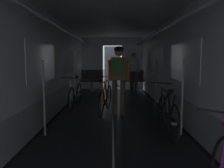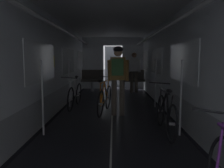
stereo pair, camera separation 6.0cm
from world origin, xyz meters
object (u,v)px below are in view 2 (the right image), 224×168
at_px(bicycle_white, 75,95).
at_px(bicycle_black, 166,114).
at_px(person_cyclist_aisle, 118,73).
at_px(bicycle_orange_in_aisle, 105,99).
at_px(bench_seat_far_right, 133,78).
at_px(bench_seat_far_left, 92,78).
at_px(person_standing_near_bench, 134,70).

bearing_deg(bicycle_white, bicycle_black, -48.33).
bearing_deg(person_cyclist_aisle, bicycle_orange_in_aisle, 141.92).
bearing_deg(bench_seat_far_right, bicycle_white, -119.36).
distance_m(bicycle_black, bicycle_white, 3.17).
distance_m(bench_seat_far_left, person_cyclist_aisle, 4.60).
bearing_deg(bicycle_white, person_cyclist_aisle, -36.90).
bearing_deg(person_cyclist_aisle, bench_seat_far_right, 80.43).
distance_m(person_cyclist_aisle, person_standing_near_bench, 4.15).
bearing_deg(bicycle_black, bicycle_orange_in_aisle, 125.43).
bearing_deg(bench_seat_far_left, bicycle_black, -71.93).
distance_m(bench_seat_far_right, bicycle_orange_in_aisle, 4.33).
xyz_separation_m(bench_seat_far_left, bicycle_white, (-0.18, -3.53, -0.18)).
xyz_separation_m(bicycle_white, person_cyclist_aisle, (1.23, -0.93, 0.69)).
bearing_deg(person_cyclist_aisle, bicycle_black, -58.79).
xyz_separation_m(bicycle_orange_in_aisle, person_standing_near_bench, (1.10, 3.81, 0.59)).
xyz_separation_m(bicycle_black, bicycle_orange_in_aisle, (-1.22, 1.71, -0.00)).
bearing_deg(bicycle_white, person_standing_near_bench, 57.77).
height_order(bicycle_black, person_cyclist_aisle, person_cyclist_aisle).
distance_m(bicycle_white, bicycle_orange_in_aisle, 1.11).
relative_size(bench_seat_far_right, bicycle_white, 0.58).
xyz_separation_m(bicycle_white, bicycle_orange_in_aisle, (0.89, -0.66, -0.00)).
bearing_deg(person_standing_near_bench, bicycle_orange_in_aisle, -106.08).
relative_size(bench_seat_far_right, person_cyclist_aisle, 0.57).
relative_size(bench_seat_far_left, bicycle_white, 0.58).
xyz_separation_m(bench_seat_far_left, bicycle_orange_in_aisle, (0.71, -4.18, -0.18)).
relative_size(bicycle_black, bicycle_orange_in_aisle, 1.01).
bearing_deg(bicycle_orange_in_aisle, bicycle_black, -54.57).
xyz_separation_m(bench_seat_far_left, person_cyclist_aisle, (1.05, -4.45, 0.50)).
distance_m(bench_seat_far_left, bicycle_orange_in_aisle, 4.25).
relative_size(bicycle_black, person_standing_near_bench, 1.00).
xyz_separation_m(bench_seat_far_left, bench_seat_far_right, (1.80, 0.00, 0.00)).
bearing_deg(bicycle_orange_in_aisle, bench_seat_far_left, 99.58).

